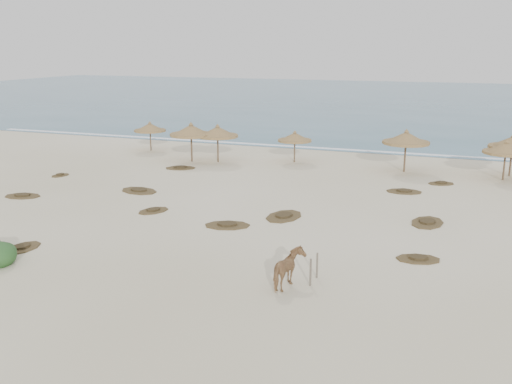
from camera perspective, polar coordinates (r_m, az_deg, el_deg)
ground at (r=26.05m, az=-5.52°, el=-5.16°), size 160.00×160.00×0.00m
ocean at (r=98.08m, az=13.75°, el=8.96°), size 200.00×100.00×0.01m
foam_line at (r=50.04m, az=7.32°, el=4.31°), size 70.00×0.60×0.01m
palapa_0 at (r=49.37m, az=-10.56°, el=6.33°), size 3.46×3.46×2.51m
palapa_1 at (r=43.78m, az=-3.86°, el=5.97°), size 4.06×4.06×2.94m
palapa_2 at (r=44.04m, az=-6.51°, el=6.09°), size 3.82×3.82×3.06m
palapa_3 at (r=43.77m, az=3.90°, el=5.46°), size 3.06×3.06×2.45m
palapa_4 at (r=41.45m, az=14.78°, el=5.19°), size 4.24×4.24×3.07m
palapa_5 at (r=41.00m, az=23.74°, el=4.00°), size 3.49×3.49×2.75m
horse at (r=21.17m, az=3.26°, el=-7.74°), size 0.97×1.80×1.45m
fence_post_near at (r=21.48m, az=5.48°, el=-8.01°), size 0.10×0.10×1.07m
fence_post_far at (r=22.23m, az=6.13°, el=-7.31°), size 0.09×0.09×1.01m
scrub_0 at (r=36.59m, az=-22.31°, el=-0.35°), size 2.38×1.79×0.16m
scrub_1 at (r=35.81m, az=-11.62°, el=0.15°), size 2.85×2.21×0.16m
scrub_2 at (r=31.35m, az=-10.23°, el=-1.82°), size 1.83×2.11×0.16m
scrub_3 at (r=29.90m, az=2.81°, el=-2.41°), size 2.09×2.80×0.16m
scrub_4 at (r=24.97m, az=15.91°, el=-6.43°), size 2.10×1.64×0.16m
scrub_5 at (r=30.08m, az=16.75°, el=-2.92°), size 1.90×2.58×0.16m
scrub_6 at (r=41.99m, az=-7.56°, el=2.42°), size 2.56×2.11×0.16m
scrub_7 at (r=36.04m, az=14.59°, el=0.07°), size 2.33×1.70×0.16m
scrub_8 at (r=41.51m, az=-18.99°, el=1.61°), size 1.13×1.49×0.16m
scrub_9 at (r=28.43m, az=-2.89°, el=-3.31°), size 2.62×2.10×0.16m
scrub_10 at (r=38.83m, az=18.03°, el=0.84°), size 2.00×1.72×0.16m
scrub_11 at (r=27.34m, az=-22.36°, el=-5.16°), size 1.37×1.96×0.16m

